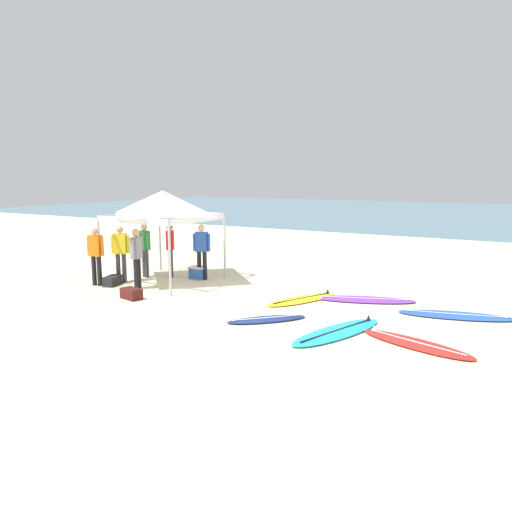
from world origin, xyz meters
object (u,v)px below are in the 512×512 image
(gear_bag_near_tent, at_px, (131,294))
(surfboard_cyan, at_px, (338,332))
(gear_bag_by_pole, at_px, (112,281))
(cooler_box, at_px, (198,273))
(person_yellow, at_px, (120,250))
(surfboard_navy, at_px, (266,319))
(surfboard_yellow, at_px, (302,299))
(person_orange, at_px, (96,252))
(person_blue, at_px, (202,248))
(person_red, at_px, (170,246))
(person_green, at_px, (145,246))
(surfboard_blue, at_px, (456,315))
(surfboard_red, at_px, (416,344))
(surfboard_purple, at_px, (364,299))
(person_grey, at_px, (137,254))
(canopy_tent, at_px, (163,203))

(gear_bag_near_tent, bearing_deg, surfboard_cyan, 0.05)
(gear_bag_by_pole, bearing_deg, cooler_box, 51.13)
(surfboard_cyan, xyz_separation_m, person_yellow, (-7.36, 1.34, 0.95))
(surfboard_navy, xyz_separation_m, gear_bag_by_pole, (-5.60, 0.85, 0.10))
(surfboard_yellow, xyz_separation_m, person_orange, (-5.95, -1.37, 0.95))
(person_blue, bearing_deg, person_orange, -134.49)
(surfboard_cyan, bearing_deg, surfboard_navy, 178.61)
(person_red, bearing_deg, gear_bag_by_pole, -110.96)
(person_blue, bearing_deg, surfboard_cyan, -27.69)
(person_yellow, distance_m, person_green, 0.93)
(person_orange, xyz_separation_m, gear_bag_near_tent, (2.00, -0.67, -0.85))
(person_yellow, bearing_deg, surfboard_blue, 6.84)
(surfboard_red, xyz_separation_m, cooler_box, (-7.19, 2.84, 0.16))
(surfboard_purple, bearing_deg, surfboard_red, -56.18)
(person_green, distance_m, gear_bag_by_pole, 1.62)
(surfboard_red, bearing_deg, person_grey, 173.54)
(person_green, distance_m, cooler_box, 1.87)
(person_red, xyz_separation_m, person_orange, (-1.08, -2.04, 0.00))
(surfboard_blue, relative_size, person_yellow, 1.53)
(gear_bag_by_pole, bearing_deg, person_green, 88.61)
(surfboard_red, xyz_separation_m, person_orange, (-9.18, 0.61, 0.95))
(surfboard_cyan, distance_m, cooler_box, 6.36)
(surfboard_yellow, height_order, surfboard_red, same)
(person_grey, height_order, gear_bag_by_pole, person_grey)
(surfboard_blue, height_order, person_green, person_green)
(surfboard_navy, distance_m, surfboard_blue, 4.34)
(canopy_tent, relative_size, person_orange, 1.61)
(person_orange, relative_size, gear_bag_by_pole, 2.85)
(person_red, xyz_separation_m, gear_bag_by_pole, (-0.70, -1.81, -0.85))
(surfboard_yellow, bearing_deg, person_orange, -166.98)
(surfboard_navy, distance_m, person_red, 5.67)
(surfboard_red, bearing_deg, person_green, 165.83)
(person_orange, xyz_separation_m, person_grey, (1.33, 0.28, 0.00))
(person_green, xyz_separation_m, person_grey, (0.91, -1.32, 0.00))
(person_grey, height_order, cooler_box, person_grey)
(gear_bag_near_tent, xyz_separation_m, cooler_box, (-0.01, 2.90, 0.06))
(canopy_tent, distance_m, gear_bag_near_tent, 3.10)
(surfboard_yellow, xyz_separation_m, surfboard_red, (3.24, -1.98, -0.00))
(gear_bag_by_pole, bearing_deg, person_red, 69.04)
(surfboard_yellow, distance_m, person_grey, 4.84)
(surfboard_yellow, xyz_separation_m, person_grey, (-4.62, -1.10, 0.95))
(surfboard_cyan, relative_size, person_yellow, 1.57)
(surfboard_blue, bearing_deg, person_yellow, -173.16)
(surfboard_purple, relative_size, cooler_box, 5.35)
(surfboard_purple, height_order, person_blue, person_blue)
(canopy_tent, distance_m, person_red, 1.58)
(surfboard_red, xyz_separation_m, person_red, (-8.11, 2.65, 0.95))
(canopy_tent, height_order, person_green, canopy_tent)
(person_green, bearing_deg, surfboard_yellow, -2.37)
(canopy_tent, distance_m, surfboard_blue, 8.53)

